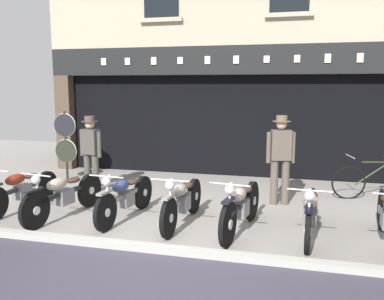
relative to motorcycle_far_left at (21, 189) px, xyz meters
name	(u,v)px	position (x,y,z in m)	size (l,w,h in m)	color
ground	(129,290)	(3.14, -2.32, -0.45)	(21.38, 22.00, 0.18)	gray
shop_facade	(234,107)	(3.14, 5.68, 1.28)	(9.68, 4.42, 6.18)	black
motorcycle_far_left	(21,189)	(0.00, 0.00, 0.00)	(0.62, 1.98, 0.90)	black
motorcycle_left	(63,194)	(1.01, -0.19, 0.01)	(0.62, 2.06, 0.91)	black
motorcycle_center_left	(125,196)	(2.11, -0.02, 0.01)	(0.62, 1.97, 0.91)	black
motorcycle_center	(182,200)	(3.16, -0.04, 0.01)	(0.62, 1.98, 0.92)	black
motorcycle_center_right	(241,206)	(4.16, -0.16, 0.02)	(0.62, 2.02, 0.94)	black
motorcycle_right	(310,211)	(5.23, -0.13, 0.00)	(0.62, 1.94, 0.91)	black
salesman_left	(91,150)	(0.59, 1.64, 0.52)	(0.55, 0.36, 1.67)	#47423D
shopkeeper_center	(281,155)	(4.69, 1.60, 0.57)	(0.55, 0.35, 1.76)	brown
tyre_sign_pole	(65,139)	(-0.54, 2.48, 0.61)	(0.58, 0.06, 1.71)	#232328
advert_board_near	(295,109)	(4.93, 4.06, 1.35)	(0.84, 0.03, 1.08)	silver
advert_board_far	(336,108)	(5.89, 4.06, 1.39)	(0.75, 0.03, 1.00)	silver
leaning_bicycle	(376,181)	(6.61, 2.49, -0.04)	(1.77, 0.57, 0.94)	black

